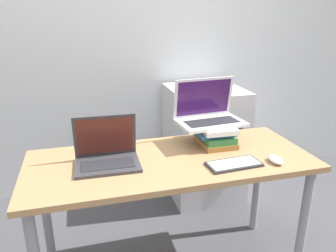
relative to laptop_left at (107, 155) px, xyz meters
name	(u,v)px	position (x,y,z in m)	size (l,w,h in m)	color
wall_back	(131,26)	(0.33, 1.13, 0.57)	(8.00, 0.05, 2.70)	silver
desk	(171,174)	(0.33, -0.03, -0.14)	(1.48, 0.61, 0.74)	#9E754C
laptop_left	(107,155)	(0.00, 0.00, 0.00)	(0.32, 0.23, 0.24)	#333338
book_stack	(214,133)	(0.62, 0.11, 0.01)	(0.22, 0.29, 0.12)	olive
laptop_on_books	(208,114)	(0.60, 0.15, 0.12)	(0.39, 0.27, 0.25)	silver
wireless_keyboard	(234,164)	(0.60, -0.19, -0.04)	(0.28, 0.14, 0.01)	#28282D
mouse	(276,160)	(0.82, -0.21, -0.03)	(0.06, 0.11, 0.03)	white
mini_fridge	(204,142)	(0.83, 0.79, -0.33)	(0.55, 0.59, 0.90)	silver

